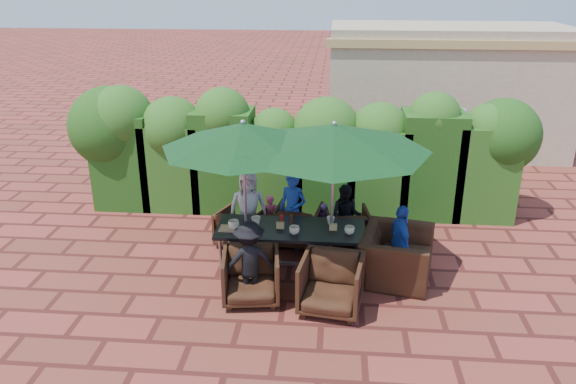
# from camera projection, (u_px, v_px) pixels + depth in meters

# --- Properties ---
(ground) EXTENTS (80.00, 80.00, 0.00)m
(ground) POSITION_uv_depth(u_px,v_px,m) (290.00, 264.00, 9.17)
(ground) COLOR maroon
(ground) RESTS_ON ground
(dining_table) EXTENTS (2.31, 0.90, 0.75)m
(dining_table) POSITION_uv_depth(u_px,v_px,m) (291.00, 232.00, 8.74)
(dining_table) COLOR black
(dining_table) RESTS_ON ground
(umbrella_left) EXTENTS (2.47, 2.47, 2.46)m
(umbrella_left) POSITION_uv_depth(u_px,v_px,m) (243.00, 136.00, 8.22)
(umbrella_left) COLOR gray
(umbrella_left) RESTS_ON ground
(umbrella_right) EXTENTS (2.87, 2.87, 2.46)m
(umbrella_right) POSITION_uv_depth(u_px,v_px,m) (334.00, 137.00, 8.14)
(umbrella_right) COLOR gray
(umbrella_right) RESTS_ON ground
(chair_far_left) EXTENTS (0.89, 0.86, 0.72)m
(chair_far_left) POSITION_uv_depth(u_px,v_px,m) (240.00, 226.00, 9.71)
(chair_far_left) COLOR black
(chair_far_left) RESTS_ON ground
(chair_far_mid) EXTENTS (0.86, 0.82, 0.78)m
(chair_far_mid) POSITION_uv_depth(u_px,v_px,m) (298.00, 223.00, 9.74)
(chair_far_mid) COLOR black
(chair_far_mid) RESTS_ON ground
(chair_far_right) EXTENTS (0.82, 0.78, 0.75)m
(chair_far_right) POSITION_uv_depth(u_px,v_px,m) (347.00, 226.00, 9.65)
(chair_far_right) COLOR black
(chair_far_right) RESTS_ON ground
(chair_near_left) EXTENTS (0.89, 0.85, 0.83)m
(chair_near_left) POSITION_uv_depth(u_px,v_px,m) (251.00, 274.00, 8.05)
(chair_near_left) COLOR black
(chair_near_left) RESTS_ON ground
(chair_near_right) EXTENTS (0.95, 0.91, 0.87)m
(chair_near_right) POSITION_uv_depth(u_px,v_px,m) (331.00, 282.00, 7.81)
(chair_near_right) COLOR black
(chair_near_right) RESTS_ON ground
(chair_end_right) EXTENTS (1.00, 1.31, 1.03)m
(chair_end_right) POSITION_uv_depth(u_px,v_px,m) (397.00, 248.00, 8.58)
(chair_end_right) COLOR black
(chair_end_right) RESTS_ON ground
(adult_far_left) EXTENTS (0.72, 0.50, 1.35)m
(adult_far_left) POSITION_uv_depth(u_px,v_px,m) (248.00, 208.00, 9.64)
(adult_far_left) COLOR silver
(adult_far_left) RESTS_ON ground
(adult_far_mid) EXTENTS (0.59, 0.54, 1.34)m
(adult_far_mid) POSITION_uv_depth(u_px,v_px,m) (293.00, 211.00, 9.53)
(adult_far_mid) COLOR #1F44A8
(adult_far_mid) RESTS_ON ground
(adult_far_right) EXTENTS (0.59, 0.43, 1.13)m
(adult_far_right) POSITION_uv_depth(u_px,v_px,m) (346.00, 217.00, 9.57)
(adult_far_right) COLOR black
(adult_far_right) RESTS_ON ground
(adult_near_left) EXTENTS (0.85, 0.58, 1.22)m
(adult_near_left) POSITION_uv_depth(u_px,v_px,m) (249.00, 261.00, 8.00)
(adult_near_left) COLOR black
(adult_near_left) RESTS_ON ground
(adult_end_right) EXTENTS (0.50, 0.76, 1.18)m
(adult_end_right) POSITION_uv_depth(u_px,v_px,m) (400.00, 242.00, 8.62)
(adult_end_right) COLOR #1F44A8
(adult_end_right) RESTS_ON ground
(child_left) EXTENTS (0.32, 0.27, 0.83)m
(child_left) POSITION_uv_depth(u_px,v_px,m) (271.00, 218.00, 9.87)
(child_left) COLOR #E75173
(child_left) RESTS_ON ground
(child_right) EXTENTS (0.29, 0.25, 0.73)m
(child_right) POSITION_uv_depth(u_px,v_px,m) (324.00, 224.00, 9.77)
(child_right) COLOR #714494
(child_right) RESTS_ON ground
(pedestrian_a) EXTENTS (1.43, 1.28, 1.52)m
(pedestrian_a) POSITION_uv_depth(u_px,v_px,m) (372.00, 148.00, 12.64)
(pedestrian_a) COLOR green
(pedestrian_a) RESTS_ON ground
(pedestrian_b) EXTENTS (0.98, 0.84, 1.75)m
(pedestrian_b) POSITION_uv_depth(u_px,v_px,m) (426.00, 143.00, 12.64)
(pedestrian_b) COLOR #E75173
(pedestrian_b) RESTS_ON ground
(pedestrian_c) EXTENTS (1.14, 1.11, 1.71)m
(pedestrian_c) POSITION_uv_depth(u_px,v_px,m) (454.00, 144.00, 12.57)
(pedestrian_c) COLOR #919399
(pedestrian_c) RESTS_ON ground
(cup_a) EXTENTS (0.17, 0.17, 0.14)m
(cup_a) POSITION_uv_depth(u_px,v_px,m) (234.00, 225.00, 8.66)
(cup_a) COLOR beige
(cup_a) RESTS_ON dining_table
(cup_b) EXTENTS (0.15, 0.15, 0.14)m
(cup_b) POSITION_uv_depth(u_px,v_px,m) (256.00, 221.00, 8.78)
(cup_b) COLOR beige
(cup_b) RESTS_ON dining_table
(cup_c) EXTENTS (0.16, 0.16, 0.13)m
(cup_c) POSITION_uv_depth(u_px,v_px,m) (294.00, 230.00, 8.49)
(cup_c) COLOR beige
(cup_c) RESTS_ON dining_table
(cup_d) EXTENTS (0.13, 0.13, 0.12)m
(cup_d) POSITION_uv_depth(u_px,v_px,m) (331.00, 220.00, 8.82)
(cup_d) COLOR beige
(cup_d) RESTS_ON dining_table
(cup_e) EXTENTS (0.15, 0.15, 0.12)m
(cup_e) POSITION_uv_depth(u_px,v_px,m) (350.00, 230.00, 8.49)
(cup_e) COLOR beige
(cup_e) RESTS_ON dining_table
(ketchup_bottle) EXTENTS (0.04, 0.04, 0.17)m
(ketchup_bottle) POSITION_uv_depth(u_px,v_px,m) (282.00, 220.00, 8.79)
(ketchup_bottle) COLOR #B20C0A
(ketchup_bottle) RESTS_ON dining_table
(sauce_bottle) EXTENTS (0.04, 0.04, 0.17)m
(sauce_bottle) POSITION_uv_depth(u_px,v_px,m) (291.00, 219.00, 8.81)
(sauce_bottle) COLOR #4C230C
(sauce_bottle) RESTS_ON dining_table
(serving_tray) EXTENTS (0.35, 0.25, 0.02)m
(serving_tray) POSITION_uv_depth(u_px,v_px,m) (231.00, 229.00, 8.66)
(serving_tray) COLOR #A77951
(serving_tray) RESTS_ON dining_table
(number_block_left) EXTENTS (0.12, 0.06, 0.10)m
(number_block_left) POSITION_uv_depth(u_px,v_px,m) (280.00, 225.00, 8.68)
(number_block_left) COLOR tan
(number_block_left) RESTS_ON dining_table
(number_block_right) EXTENTS (0.12, 0.06, 0.10)m
(number_block_right) POSITION_uv_depth(u_px,v_px,m) (333.00, 227.00, 8.62)
(number_block_right) COLOR tan
(number_block_right) RESTS_ON dining_table
(hedge_wall) EXTENTS (9.10, 1.60, 2.44)m
(hedge_wall) POSITION_uv_depth(u_px,v_px,m) (285.00, 145.00, 10.87)
(hedge_wall) COLOR #12330D
(hedge_wall) RESTS_ON ground
(building) EXTENTS (6.20, 3.08, 3.20)m
(building) POSITION_uv_depth(u_px,v_px,m) (444.00, 88.00, 14.79)
(building) COLOR #C5B092
(building) RESTS_ON ground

